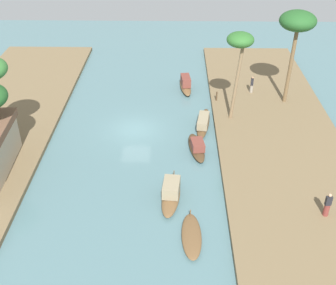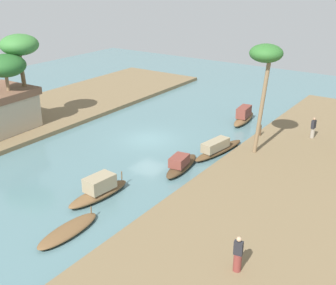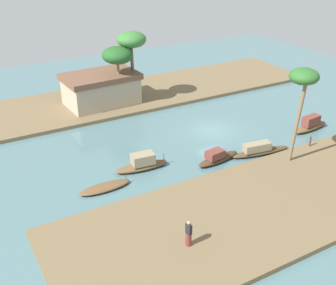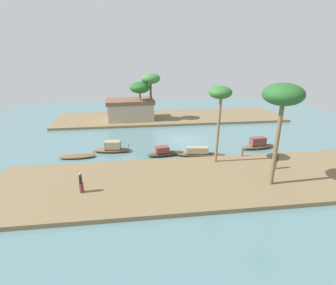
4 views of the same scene
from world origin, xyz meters
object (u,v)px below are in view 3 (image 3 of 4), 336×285
object	(u,v)px
sampan_upstream_small	(259,150)
palm_tree_left_near	(304,80)
riverside_building	(101,89)
palm_tree_right_tall	(118,56)
mooring_post	(310,141)
sampan_with_tall_canopy	(217,157)
sampan_foreground	(311,125)
person_by_mooring	(189,235)
sampan_downstream_large	(142,164)
sampan_midstream	(105,187)
palm_tree_right_short	(132,41)

from	to	relation	value
sampan_upstream_small	palm_tree_left_near	distance (m)	7.28
riverside_building	palm_tree_left_near	bearing A→B (deg)	-69.28
palm_tree_left_near	palm_tree_right_tall	xyz separation A→B (m)	(-6.85, 18.26, -1.55)
palm_tree_right_tall	mooring_post	bearing A→B (deg)	-59.24
sampan_with_tall_canopy	sampan_foreground	xyz separation A→B (m)	(11.25, 0.71, 0.13)
person_by_mooring	palm_tree_left_near	world-z (taller)	palm_tree_left_near
sampan_downstream_large	person_by_mooring	size ratio (longest dim) A/B	2.58
sampan_with_tall_canopy	mooring_post	distance (m)	8.41
sampan_midstream	mooring_post	world-z (taller)	mooring_post
sampan_downstream_large	riverside_building	bearing A→B (deg)	86.60
sampan_upstream_small	mooring_post	bearing A→B (deg)	-9.97
sampan_downstream_large	palm_tree_left_near	xyz separation A→B (m)	(10.68, -5.33, 6.61)
palm_tree_right_short	sampan_foreground	bearing A→B (deg)	-51.27
sampan_midstream	riverside_building	size ratio (longest dim) A/B	0.50
sampan_midstream	mooring_post	distance (m)	17.87
palm_tree_right_short	riverside_building	xyz separation A→B (m)	(-3.33, 0.86, -4.78)
sampan_downstream_large	riverside_building	xyz separation A→B (m)	(2.20, 14.03, 1.52)
sampan_midstream	mooring_post	bearing A→B (deg)	-10.15
sampan_downstream_large	palm_tree_right_short	distance (m)	15.61
person_by_mooring	palm_tree_right_short	distance (m)	24.79
sampan_upstream_small	palm_tree_right_short	world-z (taller)	palm_tree_right_short
sampan_upstream_small	mooring_post	size ratio (longest dim) A/B	6.10
sampan_downstream_large	person_by_mooring	distance (m)	9.98
sampan_midstream	sampan_downstream_large	bearing A→B (deg)	18.14
sampan_with_tall_canopy	palm_tree_right_tall	world-z (taller)	palm_tree_right_tall
mooring_post	palm_tree_right_tall	distance (m)	20.38
sampan_upstream_small	sampan_foreground	distance (m)	7.58
sampan_foreground	riverside_building	distance (m)	21.38
person_by_mooring	palm_tree_right_short	world-z (taller)	palm_tree_right_short
mooring_post	palm_tree_left_near	xyz separation A→B (m)	(-3.28, -1.23, 6.32)
mooring_post	riverside_building	distance (m)	21.64
sampan_upstream_small	riverside_building	distance (m)	18.34
person_by_mooring	palm_tree_left_near	size ratio (longest dim) A/B	0.22
sampan_with_tall_canopy	palm_tree_right_tall	size ratio (longest dim) A/B	0.70
sampan_with_tall_canopy	sampan_upstream_small	xyz separation A→B (m)	(3.80, -0.71, 0.03)
sampan_upstream_small	sampan_foreground	xyz separation A→B (m)	(7.45, 1.42, 0.11)
person_by_mooring	sampan_downstream_large	bearing A→B (deg)	-19.35
palm_tree_right_short	sampan_upstream_small	bearing A→B (deg)	-75.46
sampan_midstream	palm_tree_right_short	distance (m)	18.37
sampan_with_tall_canopy	sampan_upstream_small	bearing A→B (deg)	-18.90
sampan_with_tall_canopy	sampan_foreground	size ratio (longest dim) A/B	0.98
sampan_downstream_large	palm_tree_left_near	bearing A→B (deg)	-21.01
sampan_with_tall_canopy	person_by_mooring	bearing A→B (deg)	-142.69
sampan_midstream	palm_tree_left_near	xyz separation A→B (m)	(14.35, -4.05, 6.94)
sampan_upstream_small	palm_tree_right_short	size ratio (longest dim) A/B	0.73
sampan_downstream_large	mooring_post	world-z (taller)	sampan_downstream_large
sampan_foreground	riverside_building	xyz separation A→B (m)	(-14.89, 15.27, 1.49)
sampan_foreground	sampan_midstream	bearing A→B (deg)	173.88
sampan_downstream_large	person_by_mooring	world-z (taller)	person_by_mooring
palm_tree_left_near	palm_tree_right_short	size ratio (longest dim) A/B	1.03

